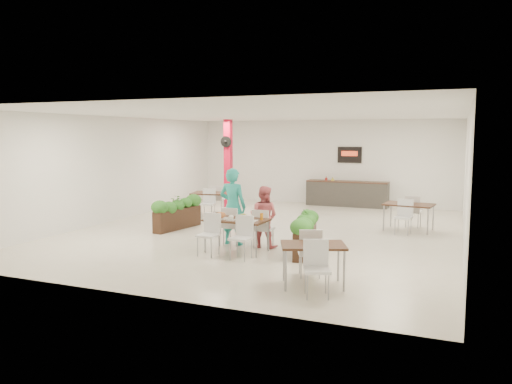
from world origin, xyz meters
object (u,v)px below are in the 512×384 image
(diner_man, at_px, (233,207))
(red_column, at_px, (228,162))
(main_table, at_px, (236,224))
(planter_right, at_px, (305,231))
(side_table_c, at_px, (313,252))
(service_counter, at_px, (347,193))
(planter_left, at_px, (177,211))
(side_table_a, at_px, (213,196))
(side_table_b, at_px, (409,208))
(diner_woman, at_px, (264,217))

(diner_man, bearing_deg, red_column, -61.25)
(main_table, distance_m, planter_right, 1.57)
(side_table_c, bearing_deg, red_column, 102.19)
(diner_man, distance_m, side_table_c, 3.71)
(service_counter, relative_size, planter_left, 1.63)
(diner_man, bearing_deg, planter_left, -25.66)
(main_table, bearing_deg, side_table_c, -38.57)
(side_table_a, bearing_deg, main_table, -68.44)
(planter_left, distance_m, side_table_c, 6.24)
(main_table, xyz_separation_m, planter_right, (1.49, 0.45, -0.14))
(diner_man, xyz_separation_m, planter_right, (1.89, -0.21, -0.43))
(diner_man, bearing_deg, main_table, 123.03)
(red_column, distance_m, planter_left, 4.64)
(diner_man, relative_size, side_table_b, 1.12)
(service_counter, height_order, planter_left, service_counter)
(planter_right, bearing_deg, red_column, 128.73)
(diner_man, relative_size, diner_woman, 1.28)
(main_table, distance_m, diner_man, 0.82)
(red_column, height_order, service_counter, red_column)
(service_counter, distance_m, planter_left, 7.21)
(main_table, relative_size, planter_left, 0.91)
(planter_right, bearing_deg, planter_left, 161.25)
(red_column, bearing_deg, side_table_c, -55.87)
(main_table, xyz_separation_m, planter_left, (-2.68, 1.86, -0.13))
(red_column, xyz_separation_m, side_table_a, (0.33, -1.87, -1.00))
(diner_woman, height_order, side_table_b, diner_woman)
(diner_woman, bearing_deg, side_table_a, -46.78)
(service_counter, bearing_deg, planter_right, -84.72)
(red_column, xyz_separation_m, service_counter, (4.00, 1.86, -1.15))
(service_counter, xyz_separation_m, side_table_a, (-3.67, -3.73, 0.15))
(service_counter, distance_m, side_table_c, 10.17)
(red_column, distance_m, diner_woman, 6.79)
(service_counter, bearing_deg, main_table, -95.44)
(service_counter, xyz_separation_m, main_table, (-0.78, -8.19, 0.14))
(diner_man, distance_m, planter_right, 1.94)
(diner_woman, distance_m, planter_left, 3.32)
(diner_man, relative_size, side_table_c, 1.12)
(red_column, height_order, planter_right, red_column)
(side_table_c, bearing_deg, diner_woman, 105.43)
(diner_man, xyz_separation_m, diner_woman, (0.80, 0.00, -0.20))
(service_counter, xyz_separation_m, planter_left, (-3.45, -6.33, 0.01))
(planter_left, bearing_deg, main_table, -34.87)
(diner_woman, distance_m, planter_right, 1.13)
(service_counter, distance_m, side_table_a, 5.24)
(planter_right, relative_size, side_table_c, 1.14)
(planter_left, bearing_deg, red_column, 96.95)
(service_counter, distance_m, planter_right, 7.77)
(main_table, height_order, diner_man, diner_man)
(red_column, height_order, side_table_a, red_column)
(diner_woman, bearing_deg, main_table, 60.18)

